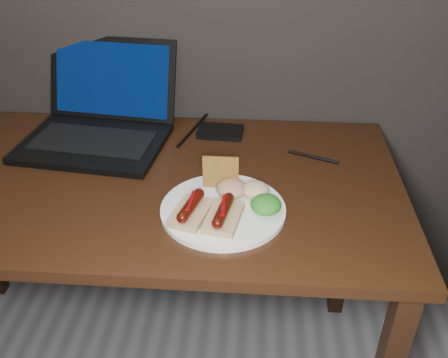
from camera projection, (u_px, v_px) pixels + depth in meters
name	position (u px, v px, depth m)	size (l,w,h in m)	color
desk	(128.00, 205.00, 1.31)	(1.40, 0.70, 0.75)	black
laptop	(100.00, 120.00, 1.42)	(0.43, 0.41, 0.25)	black
hard_drive	(220.00, 132.00, 1.46)	(0.13, 0.08, 0.02)	black
desk_cables	(135.00, 146.00, 1.39)	(1.05, 0.36, 0.01)	black
plate	(223.00, 210.00, 1.14)	(0.29, 0.29, 0.01)	white
bread_sausage_left	(191.00, 210.00, 1.10)	(0.10, 0.13, 0.04)	tan
bread_sausage_center	(223.00, 215.00, 1.09)	(0.09, 0.13, 0.04)	tan
crispbread	(221.00, 172.00, 1.18)	(0.09, 0.01, 0.09)	#AF7630
salad_greens	(266.00, 205.00, 1.11)	(0.07, 0.07, 0.04)	#1B5811
salsa_mound	(231.00, 189.00, 1.16)	(0.07, 0.07, 0.04)	maroon
coleslaw_mound	(256.00, 190.00, 1.16)	(0.06, 0.06, 0.04)	beige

